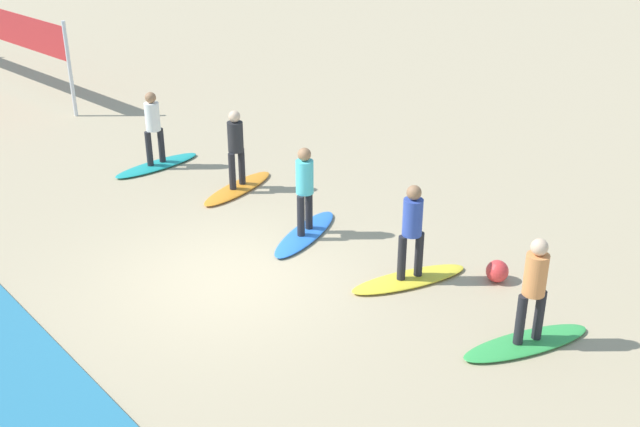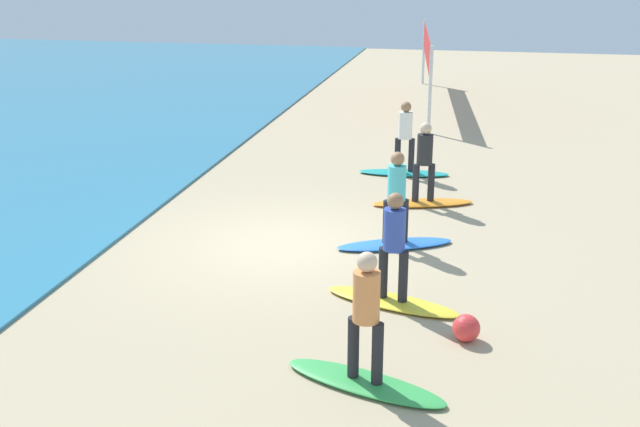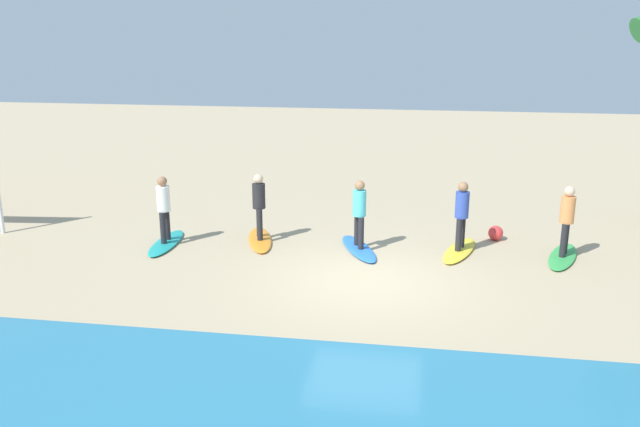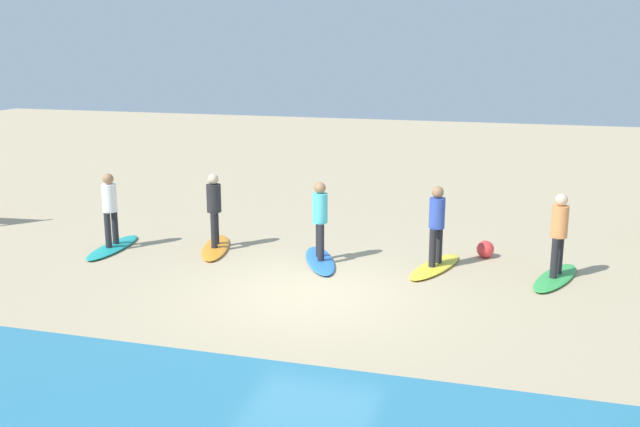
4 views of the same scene
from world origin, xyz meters
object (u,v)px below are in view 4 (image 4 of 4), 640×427
(surfboard_orange, at_px, (216,248))
(beach_ball, at_px, (485,249))
(surfboard_yellow, at_px, (435,267))
(surfer_green, at_px, (559,229))
(surfboard_teal, at_px, (113,247))
(surfer_teal, at_px, (110,204))
(surfer_yellow, at_px, (437,220))
(surfboard_blue, at_px, (320,260))
(surfer_blue, at_px, (320,215))
(surfer_orange, at_px, (214,204))
(surfboard_green, at_px, (555,278))

(surfboard_orange, bearing_deg, beach_ball, 83.37)
(surfboard_orange, bearing_deg, surfboard_yellow, 72.60)
(surfer_green, bearing_deg, surfboard_teal, 3.05)
(surfer_green, xyz_separation_m, surfboard_orange, (7.28, -0.11, -0.99))
(surfboard_orange, xyz_separation_m, surfer_teal, (2.23, 0.62, 0.99))
(surfer_yellow, xyz_separation_m, surfboard_orange, (4.92, -0.05, -0.99))
(surfboard_yellow, height_order, beach_ball, beach_ball)
(surfboard_orange, relative_size, beach_ball, 5.62)
(surfboard_blue, bearing_deg, beach_ball, 88.94)
(surfer_blue, bearing_deg, surfer_orange, -6.52)
(surfer_orange, relative_size, surfer_teal, 1.00)
(surfboard_green, bearing_deg, surfer_blue, -69.77)
(surfer_green, relative_size, beach_ball, 4.39)
(surfer_blue, relative_size, surfer_orange, 1.00)
(surfer_yellow, relative_size, beach_ball, 4.39)
(surfboard_blue, height_order, surfboard_orange, same)
(surfer_green, xyz_separation_m, surfer_orange, (7.28, -0.11, 0.00))
(surfboard_green, distance_m, surfer_green, 0.99)
(surfboard_green, height_order, surfboard_teal, same)
(surfer_teal, bearing_deg, surfboard_blue, -176.04)
(surfer_green, relative_size, surfboard_yellow, 0.78)
(surfboard_green, relative_size, surfer_teal, 1.28)
(surfer_yellow, height_order, surfboard_teal, surfer_yellow)
(surfer_orange, bearing_deg, surfer_green, 179.12)
(surfboard_green, distance_m, surfboard_blue, 4.76)
(surfboard_blue, distance_m, surfboard_orange, 2.54)
(surfer_yellow, distance_m, beach_ball, 1.68)
(surfer_yellow, bearing_deg, surfer_green, 178.62)
(surfer_green, bearing_deg, surfer_blue, 2.13)
(surfboard_yellow, distance_m, surfer_blue, 2.60)
(surfboard_green, height_order, surfboard_blue, same)
(surfer_green, xyz_separation_m, surfboard_yellow, (2.36, -0.06, -0.99))
(surfer_green, distance_m, surfboard_blue, 4.86)
(surfer_green, height_order, surfer_orange, same)
(surfer_blue, bearing_deg, surfer_teal, 3.96)
(surfer_teal, bearing_deg, surfboard_orange, -164.52)
(surfboard_blue, relative_size, beach_ball, 5.62)
(surfboard_yellow, height_order, surfer_orange, surfer_orange)
(surfboard_green, height_order, surfboard_yellow, same)
(surfboard_yellow, relative_size, surfer_yellow, 1.28)
(surfboard_yellow, relative_size, surfer_orange, 1.28)
(surfboard_yellow, relative_size, beach_ball, 5.62)
(surfboard_blue, height_order, beach_ball, beach_ball)
(surfboard_teal, bearing_deg, surfer_blue, 90.72)
(surfer_yellow, relative_size, surfboard_orange, 0.78)
(surfer_blue, height_order, surfboard_orange, surfer_blue)
(beach_ball, bearing_deg, surfer_orange, 10.14)
(surfboard_orange, height_order, surfer_orange, surfer_orange)
(surfer_blue, height_order, beach_ball, surfer_blue)
(surfboard_yellow, xyz_separation_m, surfboard_blue, (2.40, 0.23, 0.00))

